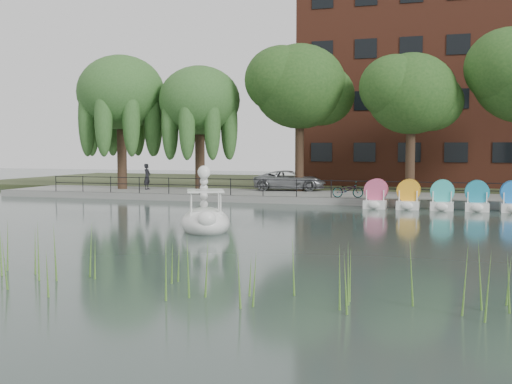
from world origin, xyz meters
The scene contains 16 objects.
ground_plane centered at (0.00, 0.00, 0.00)m, with size 120.00×120.00×0.00m, color #42504B.
promenade centered at (0.00, 16.00, 0.20)m, with size 40.00×6.00×0.40m, color gray.
kerb centered at (0.00, 13.05, 0.20)m, with size 40.00×0.25×0.40m, color gray.
land_strip centered at (0.00, 30.00, 0.18)m, with size 60.00×22.00×0.36m, color #47512D.
railing centered at (0.00, 13.25, 1.15)m, with size 32.00×0.05×1.00m.
apartment_building centered at (7.00, 29.97, 9.36)m, with size 20.00×10.07×18.00m.
willow_left centered at (-13.00, 16.50, 6.87)m, with size 5.88×5.88×9.01m.
willow_mid centered at (-7.50, 17.00, 6.25)m, with size 5.32×5.32×8.15m.
broadleaf_center centered at (-1.00, 18.00, 7.06)m, with size 6.00×6.00×9.25m.
broadleaf_right centered at (6.00, 17.50, 6.39)m, with size 5.40×5.40×8.32m.
minivan centered at (-1.75, 18.45, 1.15)m, with size 5.40×2.48×1.50m, color gray.
bicycle centered at (2.89, 13.49, 0.90)m, with size 1.72×0.60×1.00m, color gray.
pedestrian centered at (-11.05, 16.36, 1.39)m, with size 0.71×0.48×1.98m, color black.
swan_boat centered at (-0.45, 0.55, 0.55)m, with size 2.91×3.45×2.50m.
pedal_boat_row centered at (8.02, 12.22, 0.61)m, with size 7.95×1.70×1.40m.
reed_bank centered at (2.00, -9.50, 0.60)m, with size 24.00×2.40×1.20m.
Camera 1 is at (8.80, -22.23, 3.22)m, focal length 45.00 mm.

